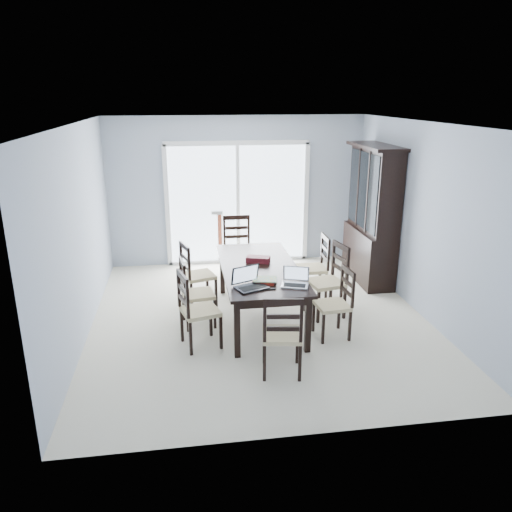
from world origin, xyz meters
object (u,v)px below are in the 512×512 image
at_px(china_hutch, 372,216).
at_px(laptop_silver, 295,282).
at_px(hot_tub, 183,225).
at_px(chair_right_far, 318,260).
at_px(game_box, 258,259).
at_px(dining_table, 260,272).
at_px(chair_end_near, 282,327).
at_px(chair_end_far, 237,241).
at_px(chair_left_far, 192,268).
at_px(chair_right_mid, 332,272).
at_px(laptop_dark, 252,284).
at_px(chair_right_near, 339,295).
at_px(cell_phone, 270,289).
at_px(chair_left_near, 192,302).
at_px(chair_left_mid, 191,286).

relative_size(china_hutch, laptop_silver, 5.91).
bearing_deg(hot_tub, chair_right_far, -54.61).
distance_m(game_box, hot_tub, 3.41).
height_order(dining_table, chair_right_far, chair_right_far).
bearing_deg(chair_end_near, chair_end_far, 101.02).
relative_size(chair_left_far, hot_tub, 0.50).
bearing_deg(chair_end_near, chair_right_mid, 65.13).
bearing_deg(laptop_dark, china_hutch, 19.45).
xyz_separation_m(china_hutch, chair_right_near, (-1.12, -1.89, -0.52)).
bearing_deg(cell_phone, game_box, 90.36).
bearing_deg(chair_right_far, chair_right_mid, -176.87).
height_order(chair_left_near, hot_tub, chair_left_near).
distance_m(china_hutch, chair_right_near, 2.26).
bearing_deg(chair_left_far, chair_left_mid, -20.15).
bearing_deg(chair_right_mid, hot_tub, 18.81).
height_order(chair_left_near, laptop_dark, chair_left_near).
bearing_deg(chair_end_far, hot_tub, -63.97).
bearing_deg(dining_table, chair_left_mid, -175.72).
xyz_separation_m(china_hutch, laptop_silver, (-1.72, -2.00, -0.27)).
relative_size(chair_left_mid, chair_end_near, 0.95).
xyz_separation_m(china_hutch, chair_left_far, (-2.90, -0.66, -0.49)).
bearing_deg(china_hutch, laptop_dark, -138.18).
bearing_deg(chair_left_mid, china_hutch, 106.61).
bearing_deg(laptop_dark, laptop_silver, -22.39).
relative_size(chair_left_mid, game_box, 3.34).
bearing_deg(chair_right_mid, cell_phone, 117.35).
distance_m(chair_right_far, chair_end_far, 1.49).
xyz_separation_m(chair_right_near, hot_tub, (-1.90, 4.09, -0.07)).
bearing_deg(game_box, chair_left_near, -136.80).
distance_m(chair_left_far, chair_end_far, 1.33).
bearing_deg(chair_left_far, chair_right_mid, 56.02).
xyz_separation_m(laptop_dark, hot_tub, (-0.78, 4.19, -0.33)).
relative_size(chair_right_near, cell_phone, 9.56).
distance_m(chair_left_far, chair_right_near, 2.17).
bearing_deg(cell_phone, chair_end_near, -88.59).
bearing_deg(chair_right_mid, chair_right_far, -9.24).
xyz_separation_m(chair_left_far, chair_right_far, (1.86, 0.07, 0.00)).
distance_m(chair_left_mid, chair_end_near, 1.70).
bearing_deg(dining_table, chair_right_far, 33.69).
distance_m(chair_left_mid, cell_phone, 1.19).
bearing_deg(game_box, chair_left_mid, -163.99).
relative_size(dining_table, game_box, 6.96).
relative_size(chair_right_mid, hot_tub, 0.54).
bearing_deg(laptop_silver, dining_table, 131.40).
bearing_deg(chair_left_near, chair_end_near, 33.07).
height_order(chair_right_near, hot_tub, chair_right_near).
bearing_deg(chair_end_near, chair_left_far, 121.95).
xyz_separation_m(dining_table, chair_left_far, (-0.88, 0.59, -0.10)).
height_order(chair_left_far, chair_end_far, chair_end_far).
relative_size(chair_right_near, chair_end_far, 0.86).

